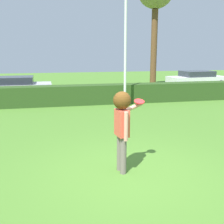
{
  "coord_description": "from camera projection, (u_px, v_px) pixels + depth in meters",
  "views": [
    {
      "loc": [
        -1.57,
        -5.34,
        2.63
      ],
      "look_at": [
        -0.17,
        1.13,
        1.15
      ],
      "focal_mm": 43.43,
      "sensor_mm": 36.0,
      "label": 1
    }
  ],
  "objects": [
    {
      "name": "parked_car_white",
      "position": [
        197.0,
        79.0,
        19.87
      ],
      "size": [
        4.33,
        2.09,
        1.25
      ],
      "color": "white",
      "rests_on": "ground"
    },
    {
      "name": "ground_plane",
      "position": [
        130.0,
        173.0,
        5.99
      ],
      "size": [
        60.0,
        60.0,
        0.0
      ],
      "primitive_type": "plane",
      "color": "#49792A"
    },
    {
      "name": "frisbee",
      "position": [
        139.0,
        101.0,
        6.09
      ],
      "size": [
        0.24,
        0.23,
        0.09
      ],
      "color": "red"
    },
    {
      "name": "lamppost",
      "position": [
        126.0,
        25.0,
        12.26
      ],
      "size": [
        0.24,
        0.24,
        6.96
      ],
      "color": "silver",
      "rests_on": "ground"
    },
    {
      "name": "parked_car_silver",
      "position": [
        13.0,
        87.0,
        15.3
      ],
      "size": [
        4.24,
        1.89,
        1.25
      ],
      "color": "#B7B7BC",
      "rests_on": "ground"
    },
    {
      "name": "hedge_row",
      "position": [
        85.0,
        95.0,
        13.76
      ],
      "size": [
        19.76,
        0.9,
        0.98
      ],
      "primitive_type": "cube",
      "color": "#2B481B",
      "rests_on": "ground"
    },
    {
      "name": "person",
      "position": [
        122.0,
        120.0,
        5.82
      ],
      "size": [
        0.75,
        0.63,
        1.81
      ],
      "color": "slate",
      "rests_on": "ground"
    }
  ]
}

